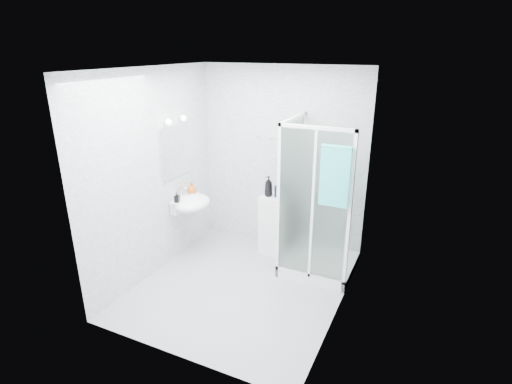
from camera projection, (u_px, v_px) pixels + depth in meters
The scene contains 12 objects.
room at pixel (239, 189), 4.51m from camera, with size 2.40×2.60×2.60m.
shower_enclosure at pixel (313, 240), 5.18m from camera, with size 0.90×0.95×2.00m.
wall_basin at pixel (191, 203), 5.45m from camera, with size 0.46×0.56×0.35m.
mirror at pixel (175, 151), 5.29m from camera, with size 0.02×0.60×0.70m, color white.
vanity_lights at pixel (176, 120), 5.13m from camera, with size 0.10×0.40×0.08m.
wall_hooks at pixel (264, 137), 5.56m from camera, with size 0.23×0.06×0.03m.
storage_cabinet at pixel (275, 224), 5.67m from camera, with size 0.38×0.40×0.86m.
hand_towel at pixel (335, 175), 4.35m from camera, with size 0.33×0.05×0.70m.
shampoo_bottle_a at pixel (269, 186), 5.47m from camera, with size 0.11×0.11×0.29m, color black.
shampoo_bottle_b at pixel (279, 189), 5.46m from camera, with size 0.11×0.11×0.24m, color #0B1143.
soap_dispenser_orange at pixel (192, 188), 5.56m from camera, with size 0.13×0.13×0.17m, color #B74E15.
soap_dispenser_black at pixel (177, 197), 5.28m from camera, with size 0.06×0.06×0.14m, color black.
Camera 1 is at (1.98, -3.76, 2.81)m, focal length 28.00 mm.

